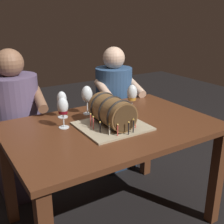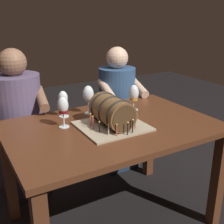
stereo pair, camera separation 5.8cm
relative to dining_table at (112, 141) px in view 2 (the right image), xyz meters
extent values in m
plane|color=black|center=(0.00, 0.00, -0.63)|extent=(8.00, 8.00, 0.00)
cube|color=#562D19|center=(0.00, 0.00, 0.09)|extent=(1.33, 0.89, 0.03)
cube|color=#562D19|center=(0.61, -0.38, -0.28)|extent=(0.07, 0.07, 0.71)
cube|color=#562D19|center=(-0.61, 0.38, -0.28)|extent=(0.07, 0.07, 0.71)
cube|color=#562D19|center=(0.61, 0.38, -0.28)|extent=(0.07, 0.07, 0.71)
cube|color=tan|center=(-0.02, -0.03, 0.12)|extent=(0.41, 0.38, 0.01)
cylinder|color=brown|center=(-0.02, -0.03, 0.21)|extent=(0.18, 0.29, 0.18)
cylinder|color=#46301B|center=(-0.02, -0.18, 0.21)|extent=(0.16, 0.00, 0.16)
cylinder|color=#46301B|center=(-0.02, 0.12, 0.21)|extent=(0.16, 0.00, 0.16)
torus|color=black|center=(-0.02, -0.13, 0.21)|extent=(0.20, 0.01, 0.20)
torus|color=black|center=(-0.02, -0.03, 0.21)|extent=(0.20, 0.01, 0.20)
torus|color=black|center=(-0.02, 0.07, 0.21)|extent=(0.20, 0.01, 0.20)
cylinder|color=#D64C47|center=(0.11, -0.01, 0.16)|extent=(0.01, 0.01, 0.08)
sphere|color=#F9C64C|center=(0.11, -0.01, 0.20)|extent=(0.01, 0.01, 0.01)
cylinder|color=#EAD666|center=(0.10, 0.02, 0.16)|extent=(0.01, 0.01, 0.07)
sphere|color=#F9C64C|center=(0.10, 0.02, 0.20)|extent=(0.01, 0.01, 0.01)
cylinder|color=black|center=(0.07, 0.10, 0.16)|extent=(0.01, 0.01, 0.08)
sphere|color=#F9C64C|center=(0.07, 0.10, 0.21)|extent=(0.01, 0.01, 0.01)
cylinder|color=#EAD666|center=(0.03, 0.13, 0.15)|extent=(0.01, 0.01, 0.06)
sphere|color=#F9C64C|center=(0.03, 0.13, 0.19)|extent=(0.01, 0.01, 0.01)
cylinder|color=#D64C47|center=(-0.02, 0.15, 0.16)|extent=(0.01, 0.01, 0.08)
sphere|color=#F9C64C|center=(-0.02, 0.15, 0.21)|extent=(0.01, 0.01, 0.01)
cylinder|color=#D64C47|center=(-0.07, 0.13, 0.16)|extent=(0.01, 0.01, 0.07)
sphere|color=#F9C64C|center=(-0.07, 0.13, 0.20)|extent=(0.01, 0.01, 0.01)
cylinder|color=silver|center=(-0.10, 0.11, 0.16)|extent=(0.01, 0.01, 0.07)
sphere|color=#F9C64C|center=(-0.10, 0.11, 0.20)|extent=(0.01, 0.01, 0.01)
cylinder|color=#D64C47|center=(-0.14, 0.02, 0.16)|extent=(0.01, 0.01, 0.08)
sphere|color=#F9C64C|center=(-0.14, 0.02, 0.20)|extent=(0.01, 0.01, 0.01)
cylinder|color=#D64C47|center=(-0.15, -0.02, 0.16)|extent=(0.01, 0.01, 0.07)
sphere|color=#F9C64C|center=(-0.15, -0.02, 0.20)|extent=(0.01, 0.01, 0.01)
cylinder|color=black|center=(-0.14, -0.09, 0.15)|extent=(0.01, 0.01, 0.06)
sphere|color=#F9C64C|center=(-0.14, -0.09, 0.19)|extent=(0.01, 0.01, 0.01)
cylinder|color=silver|center=(-0.11, -0.15, 0.15)|extent=(0.01, 0.01, 0.06)
sphere|color=#F9C64C|center=(-0.11, -0.15, 0.19)|extent=(0.01, 0.01, 0.01)
cylinder|color=#D64C47|center=(-0.08, -0.18, 0.15)|extent=(0.01, 0.01, 0.06)
sphere|color=#F9C64C|center=(-0.08, -0.18, 0.19)|extent=(0.01, 0.01, 0.01)
cylinder|color=black|center=(-0.02, -0.20, 0.16)|extent=(0.01, 0.01, 0.07)
sphere|color=#F9C64C|center=(-0.02, -0.20, 0.20)|extent=(0.01, 0.01, 0.01)
cylinder|color=black|center=(0.03, -0.19, 0.16)|extent=(0.01, 0.01, 0.08)
sphere|color=#F9C64C|center=(0.03, -0.19, 0.20)|extent=(0.01, 0.01, 0.01)
cylinder|color=#D64C47|center=(0.08, -0.15, 0.16)|extent=(0.01, 0.01, 0.08)
sphere|color=#F9C64C|center=(0.08, -0.15, 0.20)|extent=(0.01, 0.01, 0.01)
cylinder|color=black|center=(0.10, -0.08, 0.15)|extent=(0.01, 0.01, 0.06)
sphere|color=#F9C64C|center=(0.10, -0.08, 0.19)|extent=(0.01, 0.01, 0.01)
cylinder|color=white|center=(-0.04, 0.27, 0.11)|extent=(0.06, 0.06, 0.00)
cylinder|color=white|center=(-0.04, 0.27, 0.16)|extent=(0.01, 0.01, 0.08)
ellipsoid|color=white|center=(-0.04, 0.27, 0.26)|extent=(0.08, 0.08, 0.12)
cylinder|color=white|center=(-0.21, 0.30, 0.11)|extent=(0.07, 0.07, 0.00)
cylinder|color=white|center=(-0.21, 0.30, 0.16)|extent=(0.01, 0.01, 0.08)
ellipsoid|color=white|center=(-0.21, 0.30, 0.25)|extent=(0.06, 0.06, 0.10)
cylinder|color=pink|center=(-0.21, 0.30, 0.22)|extent=(0.05, 0.05, 0.03)
cylinder|color=white|center=(-0.28, 0.12, 0.11)|extent=(0.06, 0.06, 0.00)
cylinder|color=white|center=(-0.28, 0.12, 0.16)|extent=(0.01, 0.01, 0.09)
ellipsoid|color=white|center=(-0.28, 0.12, 0.26)|extent=(0.07, 0.07, 0.11)
cylinder|color=maroon|center=(-0.28, 0.12, 0.22)|extent=(0.06, 0.06, 0.03)
cylinder|color=white|center=(0.29, 0.18, 0.11)|extent=(0.07, 0.07, 0.00)
cylinder|color=white|center=(0.29, 0.18, 0.15)|extent=(0.01, 0.01, 0.07)
ellipsoid|color=white|center=(0.29, 0.18, 0.24)|extent=(0.07, 0.07, 0.12)
cylinder|color=#C6842D|center=(0.29, 0.18, 0.20)|extent=(0.06, 0.06, 0.03)
cube|color=#372D40|center=(-0.44, 0.68, -0.41)|extent=(0.34, 0.32, 0.45)
cylinder|color=#5B4C6B|center=(-0.44, 0.68, 0.09)|extent=(0.42, 0.42, 0.54)
sphere|color=brown|center=(-0.44, 0.68, 0.45)|extent=(0.20, 0.20, 0.20)
cylinder|color=brown|center=(-0.30, 0.52, 0.20)|extent=(0.11, 0.31, 0.14)
cube|color=#1B2D46|center=(0.44, 0.68, -0.41)|extent=(0.34, 0.32, 0.45)
cylinder|color=#2D4C75|center=(0.44, 0.68, 0.07)|extent=(0.38, 0.38, 0.51)
sphere|color=beige|center=(0.44, 0.68, 0.42)|extent=(0.19, 0.19, 0.19)
cylinder|color=beige|center=(0.56, 0.52, 0.18)|extent=(0.12, 0.32, 0.14)
cylinder|color=beige|center=(0.27, 0.57, 0.18)|extent=(0.12, 0.32, 0.14)
camera|label=1|loc=(-0.91, -1.45, 0.80)|focal=45.87mm
camera|label=2|loc=(-0.86, -1.48, 0.80)|focal=45.87mm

